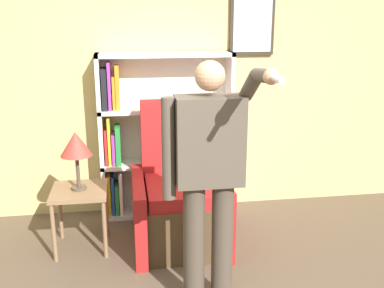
{
  "coord_description": "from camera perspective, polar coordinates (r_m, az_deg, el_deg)",
  "views": [
    {
      "loc": [
        -0.56,
        -2.5,
        2.01
      ],
      "look_at": [
        -0.07,
        0.72,
        1.07
      ],
      "focal_mm": 42.0,
      "sensor_mm": 36.0,
      "label": 1
    }
  ],
  "objects": [
    {
      "name": "wall_back",
      "position": [
        4.61,
        -1.48,
        8.53
      ],
      "size": [
        8.0,
        0.11,
        2.8
      ],
      "color": "tan",
      "rests_on": "ground_plane"
    },
    {
      "name": "person_standing",
      "position": [
        2.99,
        2.15,
        -3.6
      ],
      "size": [
        0.59,
        0.78,
        1.74
      ],
      "color": "#473D33",
      "rests_on": "ground_plane"
    },
    {
      "name": "armchair",
      "position": [
        4.1,
        -1.74,
        -7.24
      ],
      "size": [
        0.82,
        0.89,
        1.26
      ],
      "color": "#4C3823",
      "rests_on": "ground_plane"
    },
    {
      "name": "bookcase",
      "position": [
        4.54,
        -4.67,
        0.91
      ],
      "size": [
        1.33,
        0.28,
        1.66
      ],
      "color": "silver",
      "rests_on": "ground_plane"
    },
    {
      "name": "table_lamp",
      "position": [
        3.9,
        -14.53,
        -0.18
      ],
      "size": [
        0.27,
        0.27,
        0.51
      ],
      "color": "#4C4233",
      "rests_on": "side_table"
    },
    {
      "name": "side_table",
      "position": [
        4.05,
        -14.05,
        -6.75
      ],
      "size": [
        0.47,
        0.47,
        0.56
      ],
      "color": "#846647",
      "rests_on": "ground_plane"
    }
  ]
}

